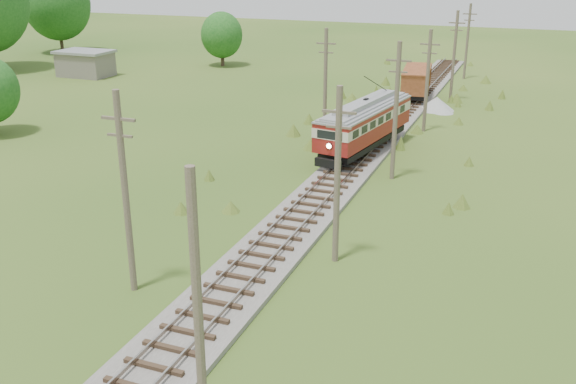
% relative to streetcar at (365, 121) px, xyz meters
% --- Properties ---
extents(railbed_main, '(3.60, 96.00, 0.57)m').
position_rel_streetcar_xyz_m(railbed_main, '(0.00, -1.75, -2.33)').
color(railbed_main, '#605B54').
rests_on(railbed_main, ground).
extents(streetcar, '(4.53, 11.87, 5.37)m').
position_rel_streetcar_xyz_m(streetcar, '(0.00, 0.00, 0.00)').
color(streetcar, black).
rests_on(streetcar, ground).
extents(gondola, '(3.56, 8.25, 2.65)m').
position_rel_streetcar_xyz_m(gondola, '(0.00, 20.33, -0.53)').
color(gondola, black).
rests_on(gondola, ground).
extents(gravel_pile, '(3.52, 3.73, 1.28)m').
position_rel_streetcar_xyz_m(gravel_pile, '(2.86, 16.33, -1.93)').
color(gravel_pile, gray).
rests_on(gravel_pile, ground).
extents(utility_pole_r_1, '(0.30, 0.30, 8.80)m').
position_rel_streetcar_xyz_m(utility_pole_r_1, '(3.10, -30.75, 1.88)').
color(utility_pole_r_1, brown).
rests_on(utility_pole_r_1, ground).
extents(utility_pole_r_2, '(1.60, 0.30, 8.60)m').
position_rel_streetcar_xyz_m(utility_pole_r_2, '(3.30, -17.75, 1.90)').
color(utility_pole_r_2, brown).
rests_on(utility_pole_r_2, ground).
extents(utility_pole_r_3, '(1.60, 0.30, 9.00)m').
position_rel_streetcar_xyz_m(utility_pole_r_3, '(3.20, -4.75, 2.10)').
color(utility_pole_r_3, brown).
rests_on(utility_pole_r_3, ground).
extents(utility_pole_r_4, '(1.60, 0.30, 8.40)m').
position_rel_streetcar_xyz_m(utility_pole_r_4, '(3.00, 8.25, 1.80)').
color(utility_pole_r_4, brown).
rests_on(utility_pole_r_4, ground).
extents(utility_pole_r_5, '(1.60, 0.30, 8.90)m').
position_rel_streetcar_xyz_m(utility_pole_r_5, '(3.40, 21.25, 2.05)').
color(utility_pole_r_5, brown).
rests_on(utility_pole_r_5, ground).
extents(utility_pole_r_6, '(1.60, 0.30, 8.70)m').
position_rel_streetcar_xyz_m(utility_pole_r_6, '(3.20, 34.25, 1.95)').
color(utility_pole_r_6, brown).
rests_on(utility_pole_r_6, ground).
extents(utility_pole_l_a, '(1.60, 0.30, 9.00)m').
position_rel_streetcar_xyz_m(utility_pole_l_a, '(-4.20, -23.75, 2.10)').
color(utility_pole_l_a, brown).
rests_on(utility_pole_l_a, ground).
extents(utility_pole_l_b, '(1.60, 0.30, 8.60)m').
position_rel_streetcar_xyz_m(utility_pole_l_b, '(-4.50, 4.25, 1.90)').
color(utility_pole_l_b, brown).
rests_on(utility_pole_l_b, ground).
extents(tree_left_5, '(9.66, 9.66, 12.44)m').
position_rel_streetcar_xyz_m(tree_left_5, '(-56.00, 34.25, 4.60)').
color(tree_left_5, '#38281C').
rests_on(tree_left_5, ground).
extents(tree_mid_a, '(5.46, 5.46, 7.03)m').
position_rel_streetcar_xyz_m(tree_mid_a, '(-28.00, 32.25, 1.50)').
color(tree_mid_a, '#38281C').
rests_on(tree_mid_a, ground).
extents(shed, '(6.40, 4.40, 3.10)m').
position_rel_streetcar_xyz_m(shed, '(-40.00, 19.25, -0.95)').
color(shed, slate).
rests_on(shed, ground).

